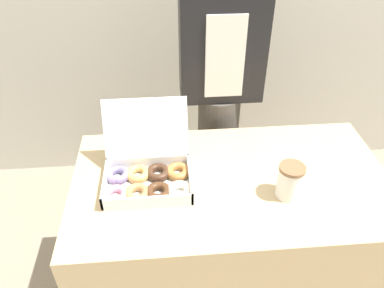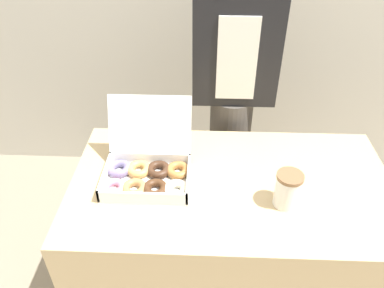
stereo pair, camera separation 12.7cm
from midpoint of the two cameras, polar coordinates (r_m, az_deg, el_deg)
name	(u,v)px [view 2 (the right image)]	position (r m, az deg, el deg)	size (l,w,h in m)	color
table	(226,249)	(1.63, 7.50, -15.63)	(1.15, 0.63, 0.75)	tan
donut_box	(147,171)	(1.33, -4.08, -4.31)	(0.33, 0.30, 0.25)	white
coffee_cup	(288,190)	(1.27, 17.20, -6.77)	(0.09, 0.09, 0.13)	white
person_customer	(234,78)	(1.65, 8.65, 9.83)	(0.35, 0.23, 1.60)	#4C4742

